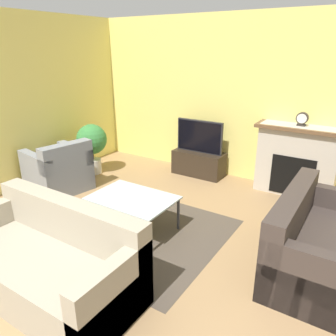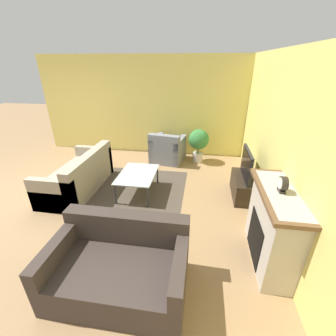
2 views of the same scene
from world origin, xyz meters
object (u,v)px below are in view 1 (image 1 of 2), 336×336
at_px(tv, 200,136).
at_px(couch_sectional, 49,263).
at_px(couch_loveseat, 323,247).
at_px(mantel_clock, 302,119).
at_px(armchair_by_window, 59,172).
at_px(potted_plant, 92,142).
at_px(coffee_table, 132,200).

height_order(tv, couch_sectional, tv).
bearing_deg(couch_loveseat, mantel_clock, 20.79).
distance_m(tv, armchair_by_window, 2.42).
relative_size(tv, potted_plant, 0.94).
height_order(couch_sectional, potted_plant, potted_plant).
xyz_separation_m(tv, armchair_by_window, (-1.58, -1.79, -0.41)).
bearing_deg(couch_sectional, potted_plant, 127.29).
bearing_deg(mantel_clock, couch_sectional, -111.80).
distance_m(tv, couch_sectional, 3.44).
relative_size(tv, coffee_table, 0.84).
bearing_deg(tv, coffee_table, -84.82).
distance_m(couch_sectional, armchair_by_window, 2.42).
bearing_deg(potted_plant, armchair_by_window, -84.89).
distance_m(couch_loveseat, armchair_by_window, 3.90).
height_order(couch_loveseat, coffee_table, couch_loveseat).
bearing_deg(couch_loveseat, tv, 52.92).
bearing_deg(couch_loveseat, coffee_table, 100.07).
relative_size(couch_loveseat, coffee_table, 1.54).
xyz_separation_m(couch_sectional, mantel_clock, (1.40, 3.50, 0.89)).
distance_m(tv, mantel_clock, 1.69).
distance_m(tv, couch_loveseat, 2.94).
bearing_deg(armchair_by_window, mantel_clock, 130.47).
distance_m(potted_plant, mantel_clock, 3.49).
distance_m(armchair_by_window, coffee_table, 1.81).
relative_size(tv, mantel_clock, 4.25).
bearing_deg(couch_sectional, mantel_clock, 68.20).
xyz_separation_m(armchair_by_window, mantel_clock, (3.19, 1.88, 0.89)).
height_order(coffee_table, mantel_clock, mantel_clock).
xyz_separation_m(tv, coffee_table, (0.19, -2.13, -0.31)).
xyz_separation_m(couch_loveseat, potted_plant, (-3.97, 0.80, 0.29)).
bearing_deg(tv, mantel_clock, 3.33).
distance_m(couch_sectional, couch_loveseat, 2.68).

